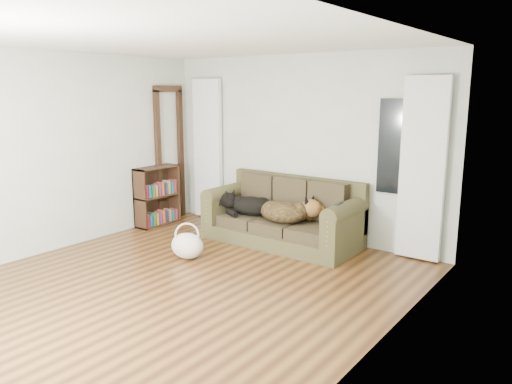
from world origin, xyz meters
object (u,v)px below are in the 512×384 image
Objects in this scene: dog_shepherd at (287,212)px; tote_bag at (187,246)px; sofa at (281,212)px; dog_black_lab at (249,205)px; bookshelf at (157,194)px.

dog_shepherd reaches higher than tote_bag.
sofa is at bearing -39.94° from dog_shepherd.
dog_black_lab is 1.39× the size of tote_bag.
dog_black_lab is 0.91× the size of dog_shepherd.
bookshelf reaches higher than dog_black_lab.
tote_bag is at bearing 48.33° from dog_shepherd.
dog_black_lab is at bearing 85.49° from tote_bag.
dog_black_lab is 1.23m from tote_bag.
tote_bag is 0.49× the size of bookshelf.
bookshelf is (-1.52, 0.91, 0.34)m from tote_bag.
sofa is at bearing 6.87° from bookshelf.
bookshelf is at bearing -171.10° from sofa.
sofa is 2.32× the size of bookshelf.
dog_black_lab is at bearing 7.41° from bookshelf.
dog_black_lab is 0.67× the size of bookshelf.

